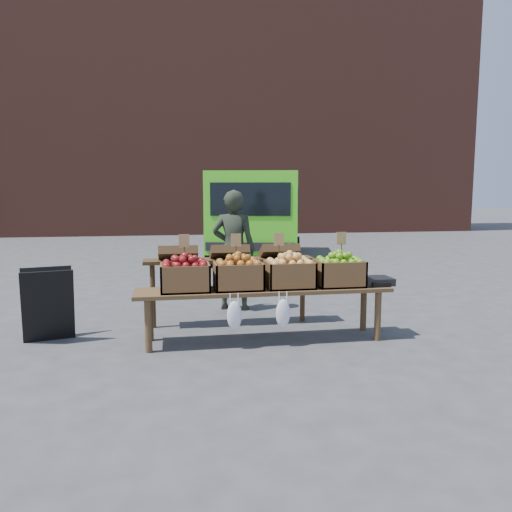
{
  "coord_description": "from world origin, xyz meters",
  "views": [
    {
      "loc": [
        -0.07,
        -5.5,
        1.58
      ],
      "look_at": [
        0.89,
        0.1,
        0.85
      ],
      "focal_mm": 35.0,
      "sensor_mm": 36.0,
      "label": 1
    }
  ],
  "objects": [
    {
      "name": "ground",
      "position": [
        0.0,
        0.0,
        0.0
      ],
      "size": [
        80.0,
        80.0,
        0.0
      ],
      "primitive_type": "plane",
      "color": "#434345"
    },
    {
      "name": "display_bench",
      "position": [
        0.89,
        -0.4,
        0.28
      ],
      "size": [
        2.7,
        0.56,
        0.57
      ],
      "primitive_type": null,
      "color": "#50381F",
      "rests_on": "ground"
    },
    {
      "name": "delivery_van",
      "position": [
        1.96,
        6.22,
        1.0
      ],
      "size": [
        3.02,
        4.81,
        2.0
      ],
      "primitive_type": null,
      "rotation": [
        0.0,
        0.0,
        -0.23
      ],
      "color": "#4DDB1F",
      "rests_on": "ground"
    },
    {
      "name": "crate_golden_apples",
      "position": [
        0.07,
        -0.4,
        0.71
      ],
      "size": [
        0.5,
        0.4,
        0.28
      ],
      "primitive_type": null,
      "color": "maroon",
      "rests_on": "display_bench"
    },
    {
      "name": "back_table",
      "position": [
        0.61,
        0.32,
        0.52
      ],
      "size": [
        2.1,
        0.44,
        1.04
      ],
      "primitive_type": null,
      "color": "#3D2A16",
      "rests_on": "ground"
    },
    {
      "name": "crate_russet_pears",
      "position": [
        0.62,
        -0.4,
        0.71
      ],
      "size": [
        0.5,
        0.4,
        0.28
      ],
      "primitive_type": null,
      "color": "#AA6225",
      "rests_on": "display_bench"
    },
    {
      "name": "crate_green_apples",
      "position": [
        1.72,
        -0.4,
        0.71
      ],
      "size": [
        0.5,
        0.4,
        0.28
      ],
      "primitive_type": null,
      "color": "#4B8C10",
      "rests_on": "display_bench"
    },
    {
      "name": "crate_red_apples",
      "position": [
        1.17,
        -0.4,
        0.71
      ],
      "size": [
        0.5,
        0.4,
        0.28
      ],
      "primitive_type": null,
      "color": "gold",
      "rests_on": "display_bench"
    },
    {
      "name": "brick_building",
      "position": [
        0.0,
        15.0,
        5.0
      ],
      "size": [
        24.0,
        4.0,
        10.0
      ],
      "primitive_type": "cube",
      "color": "brown",
      "rests_on": "ground"
    },
    {
      "name": "vendor",
      "position": [
        0.76,
        1.09,
        0.81
      ],
      "size": [
        0.68,
        0.56,
        1.61
      ],
      "primitive_type": "imported",
      "rotation": [
        0.0,
        0.0,
        2.79
      ],
      "color": "#252D20",
      "rests_on": "ground"
    },
    {
      "name": "chalkboard_sign",
      "position": [
        -1.38,
        0.01,
        0.39
      ],
      "size": [
        0.57,
        0.4,
        0.79
      ],
      "primitive_type": null,
      "rotation": [
        0.0,
        0.0,
        0.24
      ],
      "color": "black",
      "rests_on": "ground"
    },
    {
      "name": "weighing_scale",
      "position": [
        2.14,
        -0.4,
        0.61
      ],
      "size": [
        0.34,
        0.3,
        0.08
      ],
      "primitive_type": "cube",
      "color": "black",
      "rests_on": "display_bench"
    }
  ]
}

